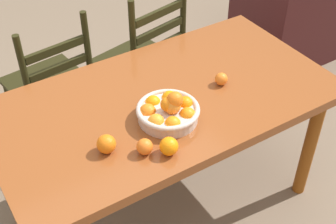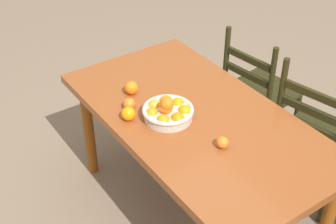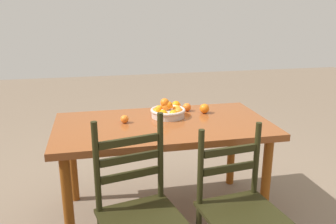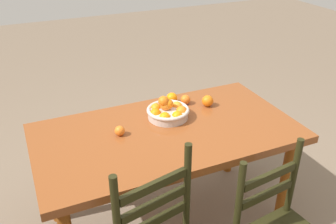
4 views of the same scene
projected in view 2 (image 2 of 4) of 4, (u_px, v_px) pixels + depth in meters
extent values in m
plane|color=#73614E|center=(193.00, 212.00, 2.99)|extent=(12.00, 12.00, 0.00)
cube|color=brown|center=(197.00, 119.00, 2.56)|extent=(1.60, 0.86, 0.05)
cylinder|color=brown|center=(89.00, 130.00, 3.10)|extent=(0.07, 0.07, 0.70)
cylinder|color=brown|center=(172.00, 97.00, 3.41)|extent=(0.07, 0.07, 0.70)
cylinder|color=brown|center=(327.00, 222.00, 2.47)|extent=(0.07, 0.07, 0.70)
cube|color=black|center=(319.00, 138.00, 2.90)|extent=(0.54, 0.54, 0.03)
cylinder|color=black|center=(301.00, 138.00, 3.26)|extent=(0.04, 0.04, 0.42)
cylinder|color=black|center=(325.00, 197.00, 2.81)|extent=(0.04, 0.04, 0.42)
cylinder|color=black|center=(269.00, 166.00, 3.02)|extent=(0.04, 0.04, 0.42)
cylinder|color=black|center=(280.00, 100.00, 2.73)|extent=(0.04, 0.04, 0.55)
cube|color=black|center=(308.00, 127.00, 2.67)|extent=(0.35, 0.10, 0.04)
cube|color=black|center=(311.00, 111.00, 2.61)|extent=(0.35, 0.10, 0.04)
cube|color=black|center=(315.00, 95.00, 2.54)|extent=(0.35, 0.10, 0.04)
cube|color=black|center=(262.00, 91.00, 3.31)|extent=(0.49, 0.49, 0.03)
cylinder|color=black|center=(296.00, 118.00, 3.43)|extent=(0.04, 0.04, 0.43)
cylinder|color=black|center=(255.00, 96.00, 3.66)|extent=(0.04, 0.04, 0.43)
cylinder|color=black|center=(263.00, 140.00, 3.23)|extent=(0.04, 0.04, 0.43)
cylinder|color=black|center=(222.00, 116.00, 3.46)|extent=(0.04, 0.04, 0.43)
cylinder|color=black|center=(271.00, 81.00, 2.95)|extent=(0.04, 0.04, 0.47)
cylinder|color=black|center=(226.00, 59.00, 3.18)|extent=(0.04, 0.04, 0.47)
cube|color=black|center=(247.00, 75.00, 3.09)|extent=(0.34, 0.07, 0.04)
cube|color=black|center=(249.00, 59.00, 3.02)|extent=(0.34, 0.07, 0.04)
cylinder|color=beige|center=(168.00, 114.00, 2.51)|extent=(0.26, 0.26, 0.05)
torus|color=beige|center=(168.00, 110.00, 2.50)|extent=(0.28, 0.28, 0.02)
sphere|color=orange|center=(178.00, 119.00, 2.45)|extent=(0.07, 0.07, 0.07)
sphere|color=orange|center=(184.00, 112.00, 2.50)|extent=(0.07, 0.07, 0.07)
sphere|color=orange|center=(178.00, 104.00, 2.56)|extent=(0.07, 0.07, 0.07)
sphere|color=orange|center=(166.00, 102.00, 2.57)|extent=(0.08, 0.08, 0.08)
sphere|color=orange|center=(154.00, 106.00, 2.54)|extent=(0.07, 0.07, 0.07)
sphere|color=orange|center=(152.00, 114.00, 2.49)|extent=(0.07, 0.07, 0.07)
sphere|color=orange|center=(163.00, 121.00, 2.44)|extent=(0.07, 0.07, 0.07)
sphere|color=orange|center=(167.00, 104.00, 2.44)|extent=(0.07, 0.07, 0.07)
sphere|color=orange|center=(166.00, 104.00, 2.48)|extent=(0.06, 0.06, 0.06)
sphere|color=orange|center=(166.00, 107.00, 2.47)|extent=(0.08, 0.08, 0.08)
sphere|color=orange|center=(129.00, 104.00, 2.58)|extent=(0.07, 0.07, 0.07)
sphere|color=orange|center=(131.00, 88.00, 2.70)|extent=(0.08, 0.08, 0.08)
sphere|color=orange|center=(222.00, 142.00, 2.32)|extent=(0.06, 0.06, 0.06)
sphere|color=orange|center=(128.00, 114.00, 2.50)|extent=(0.08, 0.08, 0.08)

